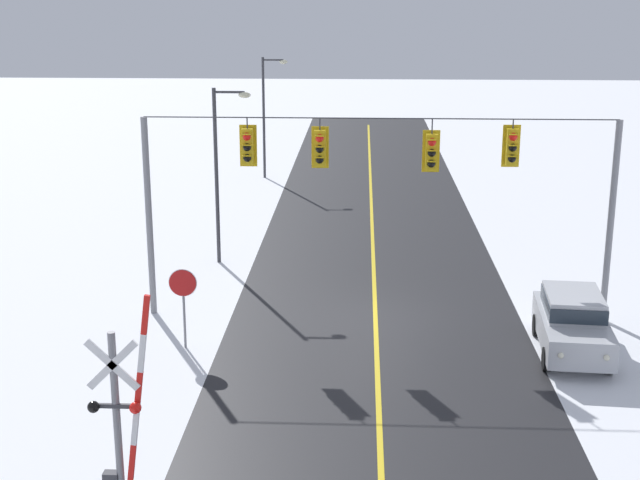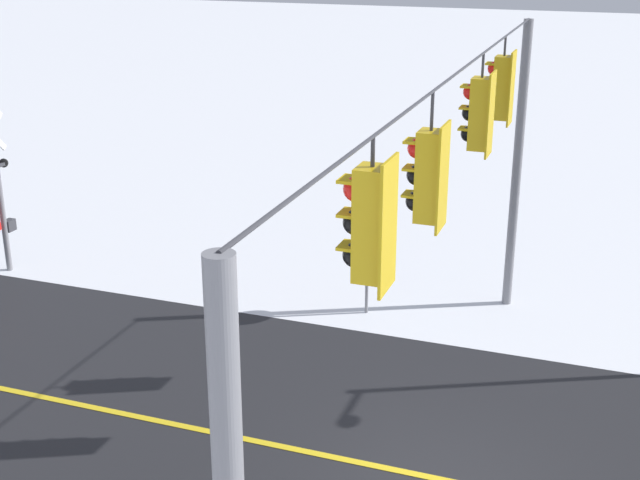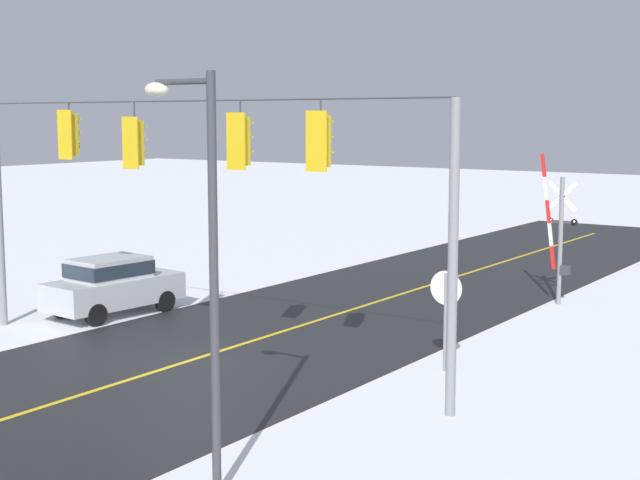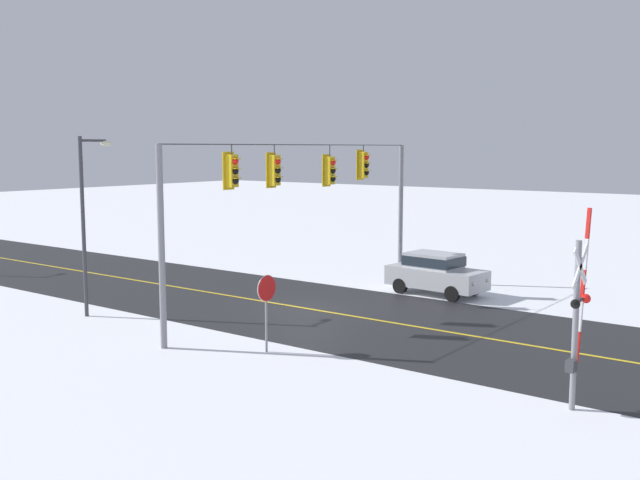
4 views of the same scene
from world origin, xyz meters
TOP-DOWN VIEW (x-y plane):
  - ground_plane at (0.00, 0.00)m, footprint 160.00×160.00m
  - road_asphalt at (0.00, 6.00)m, footprint 9.00×80.00m
  - lane_centre_line at (0.00, 6.00)m, footprint 0.14×72.00m
  - signal_span at (-0.02, -0.01)m, footprint 14.20×0.47m
  - stop_sign at (-5.44, -2.82)m, footprint 0.80×0.09m
  - railroad_crossing at (-4.80, -11.78)m, footprint 1.22×0.31m
  - parked_car_silver at (5.43, -2.65)m, footprint 2.09×4.30m
  - streetlamp_near at (-5.59, 5.56)m, footprint 1.39×0.28m

SIDE VIEW (x-z plane):
  - ground_plane at x=0.00m, z-range 0.00..0.00m
  - road_asphalt at x=0.00m, z-range 0.00..0.01m
  - lane_centre_line at x=0.00m, z-range 0.01..0.01m
  - parked_car_silver at x=5.43m, z-range 0.08..1.82m
  - stop_sign at x=-5.44m, z-range 0.54..2.89m
  - railroad_crossing at x=-4.80m, z-range -0.07..4.64m
  - streetlamp_near at x=-5.59m, z-range 0.67..7.17m
  - signal_span at x=-0.02m, z-range 1.29..7.51m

